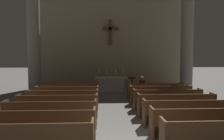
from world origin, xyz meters
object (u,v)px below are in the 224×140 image
Objects in this scene: pew_left_row_2 at (41,125)px; lone_worshipper at (142,87)px; column_left_second at (34,38)px; altar at (111,84)px; pew_right_row_4 at (176,105)px; lectern at (132,86)px; pew_right_row_5 at (167,99)px; pew_right_row_2 at (203,123)px; candlestick_outer_right at (123,74)px; pew_left_row_4 at (58,106)px; pew_right_row_6 at (161,95)px; pew_left_row_7 at (71,92)px; pew_left_row_3 at (51,114)px; pew_left_row_6 at (67,95)px; pew_right_row_3 at (187,112)px; pew_left_row_5 at (63,100)px; candlestick_inner_right at (116,74)px; column_right_second at (187,38)px; pew_right_row_7 at (155,91)px; candlestick_inner_left at (107,74)px; candlestick_outer_left at (99,75)px.

lone_worshipper is at bearing 54.78° from pew_left_row_2.
column_left_second is 5.88m from altar.
lectern is at bearing 102.70° from pew_right_row_4.
pew_right_row_5 is at bearing 90.00° from pew_right_row_4.
candlestick_outer_right is at bearing 100.35° from pew_right_row_2.
pew_left_row_2 and pew_right_row_5 have the same top height.
pew_right_row_6 is (4.75, 2.24, 0.00)m from pew_left_row_4.
pew_left_row_7 is 5.25m from pew_right_row_5.
pew_left_row_4 is at bearing 90.00° from pew_left_row_3.
pew_right_row_3 is at bearing -35.36° from pew_left_row_6.
pew_left_row_5 is 5.96m from candlestick_outer_right.
pew_left_row_5 is (0.00, 2.24, 0.00)m from pew_left_row_3.
candlestick_inner_right is (-2.07, 8.34, 0.71)m from pew_right_row_2.
pew_right_row_5 is 1.12m from pew_right_row_6.
pew_left_row_5 is (0.00, 3.37, 0.00)m from pew_left_row_2.
pew_left_row_5 and pew_right_row_3 have the same top height.
column_right_second is at bearing 64.07° from pew_right_row_4.
pew_right_row_3 is at bearing -90.00° from pew_right_row_7.
pew_right_row_3 is (4.75, -2.24, 0.00)m from pew_left_row_5.
candlestick_inner_left is at bearing 142.61° from lectern.
lectern is (3.64, 1.52, 0.07)m from pew_left_row_7.
column_left_second reaches higher than pew_right_row_3.
pew_right_row_4 is at bearing -115.93° from column_right_second.
pew_left_row_2 is 1.00× the size of pew_right_row_6.
pew_right_row_7 is 4.28m from candlestick_outer_left.
pew_left_row_2 is 2.37× the size of lone_worshipper.
candlestick_outer_left reaches higher than altar.
lectern is at bearing -70.69° from candlestick_outer_right.
pew_right_row_3 is 1.00× the size of pew_right_row_7.
pew_left_row_4 is 6.54m from altar.
candlestick_inner_left is at bearing 180.00° from altar.
pew_right_row_5 is 1.00× the size of pew_right_row_6.
pew_right_row_2 is 8.78m from candlestick_inner_left.
pew_right_row_2 is at bearing -76.04° from candlestick_inner_right.
pew_right_row_7 is at bearing 43.41° from pew_left_row_3.
candlestick_inner_left is (2.07, 8.34, 0.71)m from pew_left_row_2.
pew_left_row_3 is 10.21m from column_right_second.
candlestick_outer_right is (-1.52, 2.72, 0.71)m from pew_right_row_7.
lectern reaches higher than pew_left_row_5.
candlestick_inner_right is at bearing 55.20° from pew_left_row_6.
candlestick_inner_left is at bearing 61.68° from pew_left_row_6.
lone_worshipper is (3.99, 2.28, 0.22)m from pew_left_row_5.
pew_left_row_6 is 4.88m from pew_right_row_5.
candlestick_inner_left is at bearing 125.51° from lone_worshipper.
pew_left_row_3 is 6.53m from pew_right_row_7.
pew_right_row_4 is 6.69m from candlestick_inner_left.
lone_worshipper is (1.32, -2.69, -0.49)m from candlestick_inner_right.
lectern reaches higher than pew_left_row_4.
column_right_second is at bearing 68.16° from pew_right_row_3.
candlestick_outer_left is (-0.85, 0.00, 0.65)m from altar.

